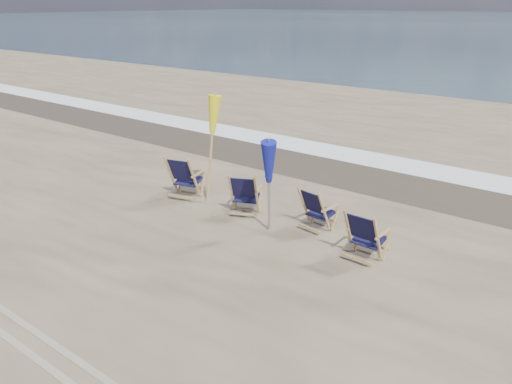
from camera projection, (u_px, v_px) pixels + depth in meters
surf_foam at (383, 161)px, 14.50m from camera, size 200.00×1.40×0.01m
wet_sand_strip at (359, 174)px, 13.38m from camera, size 200.00×2.60×0.00m
tire_tracks at (15, 372)px, 6.24m from camera, size 80.00×1.30×0.01m
beach_chair_0 at (194, 179)px, 11.42m from camera, size 0.87×0.93×1.08m
beach_chair_1 at (256, 196)px, 10.57m from camera, size 0.87×0.91×0.99m
beach_chair_2 at (324, 213)px, 9.75m from camera, size 0.70×0.76×0.94m
beach_chair_3 at (377, 241)px, 8.55m from camera, size 0.66×0.74×1.00m
umbrella_yellow at (210, 121)px, 10.98m from camera, size 0.30×0.30×2.43m
umbrella_blue at (269, 164)px, 9.43m from camera, size 0.30×0.30×1.99m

